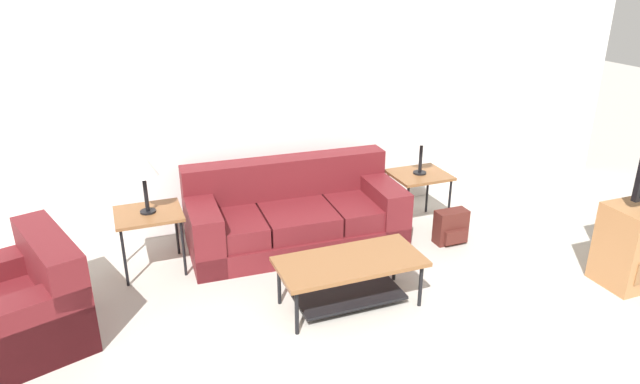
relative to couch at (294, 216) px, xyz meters
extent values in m
cube|color=white|center=(0.02, 0.66, 1.01)|extent=(8.86, 0.06, 2.60)
cube|color=maroon|center=(0.00, -0.05, -0.18)|extent=(2.16, 1.02, 0.22)
cube|color=maroon|center=(-0.71, -0.04, 0.03)|extent=(0.72, 0.87, 0.20)
cube|color=maroon|center=(0.00, -0.07, 0.03)|extent=(0.72, 0.87, 0.20)
cube|color=maroon|center=(0.70, -0.10, 0.03)|extent=(0.72, 0.87, 0.20)
cube|color=maroon|center=(0.01, 0.29, 0.33)|extent=(2.13, 0.35, 0.40)
cube|color=maroon|center=(-0.92, -0.01, 0.00)|extent=(0.32, 0.95, 0.58)
cube|color=maroon|center=(0.92, -0.09, 0.00)|extent=(0.32, 0.95, 0.58)
cube|color=maroon|center=(-2.49, -0.82, -0.09)|extent=(1.18, 1.26, 0.40)
cube|color=maroon|center=(-2.18, -0.72, 0.31)|extent=(0.57, 1.06, 0.40)
cube|color=maroon|center=(-2.61, -0.45, -0.01)|extent=(0.94, 0.53, 0.56)
cube|color=maroon|center=(-2.37, -1.18, -0.01)|extent=(0.94, 0.53, 0.56)
cube|color=brown|center=(0.06, -1.25, 0.12)|extent=(1.20, 0.57, 0.04)
cylinder|color=black|center=(-0.48, -1.48, -0.10)|extent=(0.03, 0.03, 0.39)
cylinder|color=black|center=(0.60, -1.48, -0.10)|extent=(0.03, 0.03, 0.39)
cylinder|color=black|center=(-0.48, -1.03, -0.10)|extent=(0.03, 0.03, 0.39)
cylinder|color=black|center=(0.60, -1.03, -0.10)|extent=(0.03, 0.03, 0.39)
cube|color=black|center=(0.06, -1.25, -0.21)|extent=(0.90, 0.40, 0.02)
cube|color=brown|center=(-1.40, -0.05, 0.27)|extent=(0.59, 0.52, 0.03)
cylinder|color=black|center=(-1.66, -0.27, -0.02)|extent=(0.03, 0.03, 0.55)
cylinder|color=black|center=(-1.15, -0.27, -0.02)|extent=(0.03, 0.03, 0.55)
cylinder|color=black|center=(-1.66, 0.18, -0.02)|extent=(0.03, 0.03, 0.55)
cylinder|color=black|center=(-1.15, 0.18, -0.02)|extent=(0.03, 0.03, 0.55)
cube|color=brown|center=(1.40, -0.05, 0.27)|extent=(0.59, 0.52, 0.03)
cylinder|color=black|center=(1.15, -0.27, -0.02)|extent=(0.03, 0.03, 0.55)
cylinder|color=black|center=(1.66, -0.27, -0.02)|extent=(0.03, 0.03, 0.55)
cylinder|color=black|center=(1.15, 0.18, -0.02)|extent=(0.03, 0.03, 0.55)
cylinder|color=black|center=(1.66, 0.18, -0.02)|extent=(0.03, 0.03, 0.55)
cylinder|color=black|center=(-1.40, -0.05, 0.30)|extent=(0.14, 0.14, 0.02)
cylinder|color=black|center=(-1.40, -0.05, 0.47)|extent=(0.04, 0.04, 0.34)
cone|color=white|center=(-1.40, -0.05, 0.75)|extent=(0.26, 0.26, 0.22)
cylinder|color=black|center=(1.40, -0.05, 0.30)|extent=(0.14, 0.14, 0.02)
cylinder|color=black|center=(1.40, -0.05, 0.47)|extent=(0.04, 0.04, 0.34)
cone|color=white|center=(1.40, -0.05, 0.75)|extent=(0.26, 0.26, 0.22)
cube|color=#4C1E19|center=(1.49, -0.57, -0.12)|extent=(0.33, 0.16, 0.35)
cube|color=#4C1E19|center=(1.49, -0.67, -0.19)|extent=(0.25, 0.05, 0.14)
cylinder|color=#4C1E19|center=(1.40, -0.47, -0.10)|extent=(0.02, 0.02, 0.26)
cylinder|color=#4C1E19|center=(1.58, -0.47, -0.10)|extent=(0.02, 0.02, 0.26)
camera|label=1|loc=(-1.64, -4.98, 2.40)|focal=32.00mm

